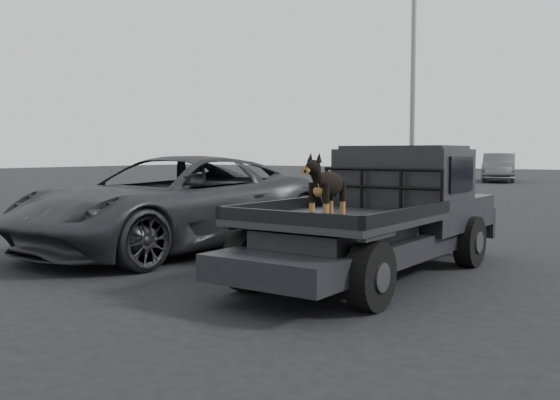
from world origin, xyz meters
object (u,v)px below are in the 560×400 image
Objects in this scene: parked_suv at (174,203)px; distant_car_a at (499,167)px; flatbed_ute at (374,243)px; dog at (328,189)px.

parked_suv is 29.38m from distant_car_a.
distant_car_a is at bearing 103.04° from flatbed_ute.
flatbed_ute is 30.14m from distant_car_a.
flatbed_ute is 3.96m from parked_suv.
distant_car_a is at bearing 98.66° from parked_suv.
distant_car_a reaches higher than parked_suv.
flatbed_ute is 7.30× the size of dog.
parked_suv is at bearing 178.20° from flatbed_ute.
parked_suv reaches higher than flatbed_ute.
flatbed_ute is 0.91× the size of parked_suv.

